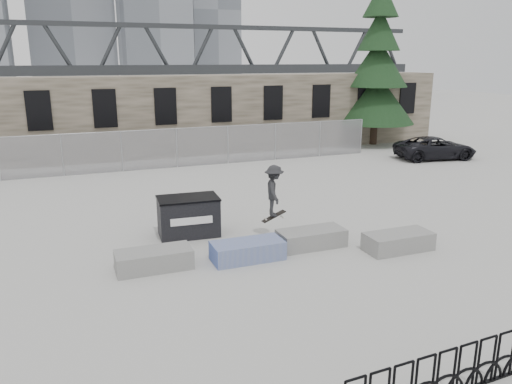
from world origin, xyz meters
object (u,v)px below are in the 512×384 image
at_px(planter_center_left, 248,250).
at_px(suv, 435,148).
at_px(dumpster, 188,216).
at_px(skateboarder, 274,191).
at_px(bike_rack, 456,372).
at_px(spruce_tree, 377,72).
at_px(planter_offset, 398,241).
at_px(planter_center_right, 311,237).
at_px(planter_far_left, 154,259).

height_order(planter_center_left, suv, suv).
bearing_deg(dumpster, skateboarder, -26.30).
relative_size(bike_rack, suv, 1.10).
bearing_deg(dumpster, spruce_tree, 43.32).
relative_size(planter_offset, dumpster, 1.02).
xyz_separation_m(dumpster, bike_rack, (2.27, -9.25, -0.19)).
height_order(planter_center_right, planter_offset, same).
bearing_deg(planter_center_right, planter_offset, -27.47).
distance_m(planter_center_left, planter_offset, 4.46).
bearing_deg(suv, planter_center_left, 133.20).
distance_m(planter_offset, dumpster, 6.44).
bearing_deg(skateboarder, planter_center_right, -123.31).
bearing_deg(planter_center_left, spruce_tree, 46.78).
xyz_separation_m(planter_center_left, suv, (14.77, 9.82, 0.34)).
height_order(planter_offset, suv, suv).
height_order(planter_far_left, skateboarder, skateboarder).
distance_m(planter_offset, bike_rack, 6.59).
xyz_separation_m(planter_far_left, planter_center_left, (2.55, -0.30, 0.00)).
relative_size(planter_center_left, dumpster, 1.02).
relative_size(planter_far_left, suv, 0.45).
bearing_deg(dumpster, planter_offset, -28.86).
bearing_deg(planter_center_right, planter_far_left, 179.44).
height_order(spruce_tree, skateboarder, spruce_tree).
bearing_deg(planter_offset, planter_center_right, 152.53).
bearing_deg(bike_rack, suv, 50.66).
distance_m(bike_rack, suv, 21.37).
height_order(planter_center_right, skateboarder, skateboarder).
bearing_deg(planter_center_left, suv, 33.63).
bearing_deg(planter_center_right, skateboarder, 131.11).
distance_m(planter_offset, suv, 14.95).
relative_size(planter_far_left, planter_center_right, 1.00).
xyz_separation_m(planter_offset, skateboarder, (-3.07, 2.11, 1.28)).
relative_size(planter_center_left, skateboarder, 1.15).
relative_size(planter_offset, skateboarder, 1.15).
relative_size(planter_center_left, planter_center_right, 1.00).
relative_size(suv, skateboarder, 2.57).
relative_size(planter_center_left, spruce_tree, 0.17).
distance_m(planter_offset, skateboarder, 3.94).
xyz_separation_m(planter_far_left, spruce_tree, (16.92, 15.00, 4.34)).
relative_size(planter_center_left, suv, 0.45).
bearing_deg(planter_far_left, planter_center_left, -6.66).
height_order(dumpster, bike_rack, dumpster).
xyz_separation_m(planter_center_left, skateboarder, (1.30, 1.19, 1.28)).
height_order(planter_center_left, dumpster, dumpster).
relative_size(bike_rack, skateboarder, 2.84).
xyz_separation_m(planter_center_right, suv, (12.65, 9.57, 0.34)).
height_order(dumpster, skateboarder, skateboarder).
distance_m(suv, skateboarder, 16.02).
relative_size(planter_far_left, bike_rack, 0.41).
bearing_deg(planter_center_left, bike_rack, -79.69).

